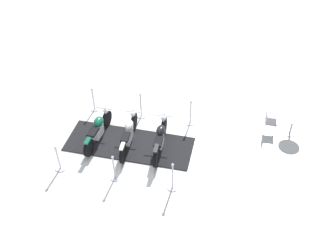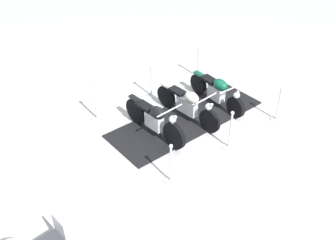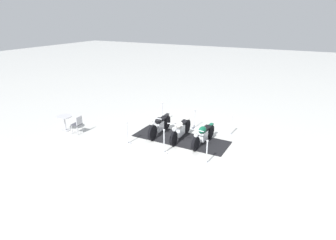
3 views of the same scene
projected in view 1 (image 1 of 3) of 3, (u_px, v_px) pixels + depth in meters
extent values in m
plane|color=silver|center=(129.00, 144.00, 13.65)|extent=(80.00, 80.00, 0.00)
cube|color=black|center=(129.00, 144.00, 13.64)|extent=(1.71, 4.47, 0.03)
cylinder|color=black|center=(164.00, 127.00, 13.77)|extent=(0.71, 0.14, 0.71)
cylinder|color=black|center=(156.00, 157.00, 12.66)|extent=(0.71, 0.14, 0.71)
cube|color=silver|center=(160.00, 140.00, 13.19)|extent=(0.53, 0.22, 0.41)
ellipsoid|color=black|center=(161.00, 130.00, 13.07)|extent=(0.48, 0.31, 0.30)
cube|color=black|center=(158.00, 141.00, 12.73)|extent=(0.51, 0.29, 0.08)
cube|color=black|center=(156.00, 149.00, 12.41)|extent=(0.39, 0.15, 0.06)
cylinder|color=silver|center=(163.00, 122.00, 13.51)|extent=(0.31, 0.08, 0.60)
cylinder|color=silver|center=(163.00, 116.00, 13.22)|extent=(0.06, 0.80, 0.04)
sphere|color=silver|center=(163.00, 118.00, 13.42)|extent=(0.18, 0.18, 0.18)
cylinder|color=black|center=(134.00, 122.00, 14.03)|extent=(0.65, 0.13, 0.65)
cylinder|color=black|center=(123.00, 154.00, 12.80)|extent=(0.65, 0.13, 0.65)
cube|color=silver|center=(129.00, 135.00, 13.37)|extent=(0.65, 0.21, 0.44)
ellipsoid|color=silver|center=(129.00, 125.00, 13.27)|extent=(0.45, 0.30, 0.29)
cube|color=black|center=(125.00, 137.00, 12.89)|extent=(0.48, 0.28, 0.08)
cube|color=silver|center=(122.00, 146.00, 12.57)|extent=(0.36, 0.13, 0.06)
cylinder|color=silver|center=(133.00, 117.00, 13.79)|extent=(0.31, 0.08, 0.55)
cylinder|color=silver|center=(132.00, 111.00, 13.51)|extent=(0.07, 0.75, 0.04)
sphere|color=silver|center=(133.00, 114.00, 13.72)|extent=(0.18, 0.18, 0.18)
cylinder|color=black|center=(107.00, 119.00, 14.19)|extent=(0.62, 0.17, 0.61)
cylinder|color=black|center=(89.00, 148.00, 13.04)|extent=(0.62, 0.17, 0.61)
cube|color=silver|center=(98.00, 131.00, 13.58)|extent=(0.53, 0.26, 0.40)
ellipsoid|color=#0F5138|center=(98.00, 122.00, 13.45)|extent=(0.50, 0.35, 0.31)
cube|color=black|center=(93.00, 132.00, 13.14)|extent=(0.50, 0.32, 0.08)
cube|color=#0F5138|center=(88.00, 141.00, 12.83)|extent=(0.34, 0.18, 0.06)
cylinder|color=silver|center=(106.00, 114.00, 13.98)|extent=(0.23, 0.09, 0.52)
cylinder|color=silver|center=(104.00, 108.00, 13.73)|extent=(0.08, 0.61, 0.04)
sphere|color=silver|center=(106.00, 111.00, 13.94)|extent=(0.18, 0.18, 0.18)
cylinder|color=silver|center=(141.00, 116.00, 14.81)|extent=(0.33, 0.33, 0.03)
cylinder|color=silver|center=(141.00, 106.00, 14.49)|extent=(0.05, 0.05, 0.97)
sphere|color=silver|center=(140.00, 95.00, 14.14)|extent=(0.09, 0.09, 0.09)
cylinder|color=silver|center=(115.00, 178.00, 12.48)|extent=(0.31, 0.31, 0.03)
cylinder|color=silver|center=(114.00, 168.00, 12.18)|extent=(0.05, 0.05, 0.90)
sphere|color=silver|center=(112.00, 157.00, 11.86)|extent=(0.09, 0.09, 0.09)
cylinder|color=silver|center=(190.00, 123.00, 14.50)|extent=(0.31, 0.31, 0.03)
cylinder|color=silver|center=(191.00, 113.00, 14.18)|extent=(0.05, 0.05, 0.95)
sphere|color=silver|center=(191.00, 102.00, 13.85)|extent=(0.09, 0.09, 0.09)
cylinder|color=silver|center=(95.00, 109.00, 15.12)|extent=(0.31, 0.31, 0.03)
cylinder|color=silver|center=(93.00, 100.00, 14.82)|extent=(0.05, 0.05, 0.91)
sphere|color=silver|center=(92.00, 89.00, 14.50)|extent=(0.09, 0.09, 0.09)
cylinder|color=silver|center=(172.00, 188.00, 12.17)|extent=(0.32, 0.32, 0.03)
cylinder|color=silver|center=(173.00, 177.00, 11.83)|extent=(0.05, 0.05, 1.00)
sphere|color=silver|center=(173.00, 165.00, 11.48)|extent=(0.09, 0.09, 0.09)
cylinder|color=silver|center=(61.00, 168.00, 12.79)|extent=(0.34, 0.34, 0.03)
cylinder|color=silver|center=(58.00, 158.00, 12.48)|extent=(0.05, 0.05, 0.91)
sphere|color=silver|center=(55.00, 148.00, 12.16)|extent=(0.09, 0.09, 0.09)
cylinder|color=#B7B7BC|center=(290.00, 133.00, 14.08)|extent=(0.40, 0.40, 0.02)
cylinder|color=#B7B7BC|center=(292.00, 126.00, 13.84)|extent=(0.07, 0.07, 0.71)
cylinder|color=#B7B7BC|center=(294.00, 118.00, 13.60)|extent=(0.74, 0.74, 0.03)
cylinder|color=#B7B7BC|center=(274.00, 124.00, 14.13)|extent=(0.03, 0.03, 0.44)
cylinder|color=#B7B7BC|center=(275.00, 130.00, 13.88)|extent=(0.03, 0.03, 0.44)
cylinder|color=#B7B7BC|center=(265.00, 123.00, 14.17)|extent=(0.03, 0.03, 0.44)
cylinder|color=#B7B7BC|center=(265.00, 130.00, 13.92)|extent=(0.03, 0.03, 0.44)
cube|color=#3F3F47|center=(271.00, 122.00, 13.87)|extent=(0.42, 0.42, 0.04)
cube|color=#B7B7BC|center=(267.00, 117.00, 13.75)|extent=(0.40, 0.05, 0.40)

